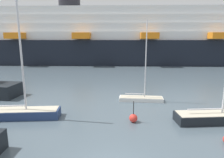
% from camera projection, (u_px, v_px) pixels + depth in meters
% --- Properties ---
extents(sailboat_0, '(6.30, 2.04, 12.26)m').
position_uv_depth(sailboat_0, '(215.00, 115.00, 15.65)').
color(sailboat_0, black).
rests_on(sailboat_0, ground_plane).
extents(sailboat_1, '(4.59, 1.65, 8.13)m').
position_uv_depth(sailboat_1, '(140.00, 97.00, 20.89)').
color(sailboat_1, white).
rests_on(sailboat_1, ground_plane).
extents(sailboat_3, '(6.37, 1.90, 9.52)m').
position_uv_depth(sailboat_3, '(19.00, 112.00, 16.39)').
color(sailboat_3, navy).
rests_on(sailboat_3, ground_plane).
extents(channel_buoy_0, '(0.65, 0.65, 1.68)m').
position_uv_depth(channel_buoy_0, '(132.00, 118.00, 15.64)').
color(channel_buoy_0, red).
rests_on(channel_buoy_0, ground_plane).
extents(cruise_ship, '(106.42, 19.46, 18.76)m').
position_uv_depth(cruise_ship, '(143.00, 39.00, 51.55)').
color(cruise_ship, black).
rests_on(cruise_ship, ground_plane).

